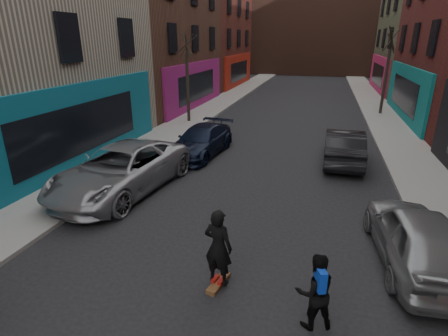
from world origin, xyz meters
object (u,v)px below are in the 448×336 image
Objects in this scene: tree_right_far at (388,64)px; skateboard at (218,283)px; parked_left_end at (201,141)px; parked_right_end at (344,146)px; parked_left_far at (122,169)px; pedestrian at (315,291)px; tree_left_far at (187,69)px; parked_right_far at (417,237)px; skateboarder at (218,247)px.

tree_right_far reaches higher than skateboard.
parked_left_end is (-9.41, -12.13, -2.86)m from tree_right_far.
parked_right_end reaches higher than parked_left_end.
parked_left_end is (1.32, 4.75, -0.15)m from parked_left_far.
pedestrian is (-3.89, -21.54, -2.74)m from tree_right_far.
tree_left_far is 1.43× the size of parked_right_end.
tree_right_far reaches higher than parked_left_end.
skateboarder is (-4.35, -2.05, 0.24)m from parked_right_far.
skateboard is (6.45, -14.92, -3.33)m from tree_left_far.
skateboard is 0.52× the size of pedestrian.
skateboard is at bearing -0.00° from skateboarder.
tree_left_far is 7.34m from parked_left_end.
parked_left_end is at bearing 122.63° from skateboard.
parked_left_end is at bearing -57.37° from skateboarder.
tree_right_far is 22.06m from pedestrian.
parked_left_far is at bearing -122.43° from tree_right_far.
skateboarder is (-5.95, -20.92, -2.54)m from tree_right_far.
tree_left_far is 8.12× the size of skateboard.
pedestrian is (8.51, -15.54, -2.59)m from tree_left_far.
tree_right_far is 22.02m from skateboard.
skateboarder is at bearing 0.00° from skateboard.
parked_left_end is 9.46m from skateboard.
pedestrian is at bearing 174.38° from skateboarder.
skateboarder is at bearing -66.61° from tree_left_far.
skateboarder is at bearing -38.29° from pedestrian.
tree_right_far is 1.47× the size of parked_left_end.
parked_right_end is 9.90m from skateboard.
parked_left_far reaches higher than parked_left_end.
skateboard is 0.45× the size of skateboarder.
tree_right_far reaches higher than parked_left_far.
parked_right_far is 2.81× the size of pedestrian.
parked_right_end is at bearing -116.62° from pedestrian.
tree_left_far is at bearing -29.61° from parked_right_end.
parked_left_far is at bearing 151.01° from skateboard.
tree_left_far reaches higher than parked_right_far.
parked_left_end is at bearing -45.64° from parked_right_far.
parked_left_end is 2.97× the size of pedestrian.
parked_right_far is (10.80, -12.87, -2.64)m from tree_left_far.
tree_left_far is 11.31m from parked_left_far.
parked_left_end is 10.31m from parked_right_far.
tree_right_far is 1.15× the size of parked_left_far.
parked_right_end is at bearing -96.23° from skateboarder.
skateboarder reaches higher than parked_left_far.
skateboarder is at bearing 73.33° from parked_right_end.
skateboard is 2.27m from pedestrian.
skateboarder reaches higher than parked_right_end.
pedestrian is at bearing -5.62° from skateboard.
skateboard is (-2.95, -9.43, -0.70)m from parked_right_end.
parked_right_far is 4.85m from skateboard.
parked_left_end is at bearing -81.15° from pedestrian.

